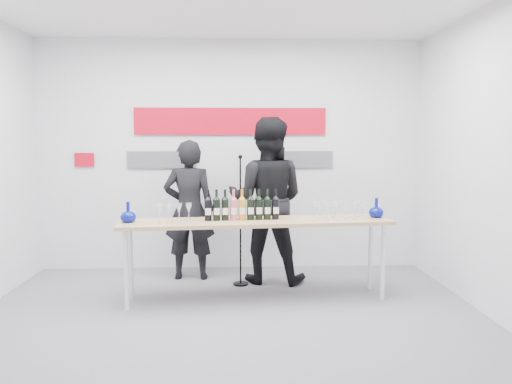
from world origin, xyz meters
TOP-DOWN VIEW (x-y plane):
  - ground at (0.00, 0.00)m, footprint 5.00×5.00m
  - back_wall at (0.00, 2.00)m, footprint 5.00×0.04m
  - signage at (-0.06, 1.97)m, footprint 3.38×0.02m
  - tasting_table at (0.28, 0.62)m, footprint 2.91×0.81m
  - wine_bottles at (0.13, 0.64)m, footprint 0.80×0.14m
  - decanter_left at (-1.05, 0.54)m, footprint 0.16×0.16m
  - decanter_right at (1.60, 0.76)m, footprint 0.16×0.16m
  - glasses_left at (-0.58, 0.55)m, footprint 0.38×0.25m
  - glasses_right at (1.18, 0.70)m, footprint 0.58×0.26m
  - presenter_left at (-0.51, 1.47)m, footprint 0.63×0.42m
  - presenter_right at (0.43, 1.32)m, footprint 1.09×0.93m
  - mic_stand at (0.12, 1.16)m, footprint 0.18×0.18m

SIDE VIEW (x-z plane):
  - ground at x=0.00m, z-range 0.00..0.00m
  - mic_stand at x=0.12m, z-range -0.30..1.24m
  - tasting_table at x=0.28m, z-range 0.37..1.23m
  - presenter_left at x=-0.51m, z-range 0.00..1.71m
  - glasses_left at x=-0.58m, z-range 0.86..1.04m
  - glasses_right at x=1.18m, z-range 0.86..1.04m
  - decanter_left at x=-1.05m, z-range 0.86..1.08m
  - decanter_right at x=1.60m, z-range 0.86..1.08m
  - presenter_right at x=0.43m, z-range 0.00..1.97m
  - wine_bottles at x=0.13m, z-range 0.86..1.19m
  - back_wall at x=0.00m, z-range 0.00..3.00m
  - signage at x=-0.06m, z-range 1.41..2.20m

